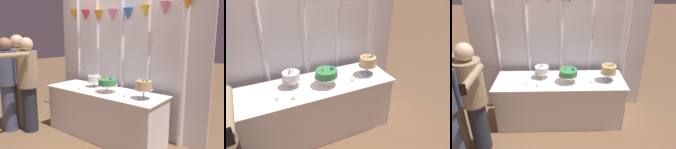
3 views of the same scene
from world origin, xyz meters
The scene contains 9 objects.
ground_plane centered at (0.00, 0.00, 0.00)m, with size 24.00×24.00×0.00m, color #846042.
draped_curtain centered at (0.04, 0.58, 1.29)m, with size 2.97×0.16×2.43m.
cake_table centered at (0.00, 0.10, 0.39)m, with size 2.04×0.68×0.77m.
cake_display_leftmost centered at (-0.28, 0.20, 0.91)m, with size 0.24×0.24×0.23m.
cake_display_center centered at (0.13, 0.05, 0.92)m, with size 0.31×0.31×0.24m.
cake_display_rightmost centered at (0.75, 0.07, 0.95)m, with size 0.25×0.25×0.29m.
tealight_far_left centered at (-0.52, -0.04, 0.78)m, with size 0.05×0.05×0.03m.
tealight_near_left centered at (-0.34, -0.09, 0.78)m, with size 0.05×0.05×0.04m.
tealight_near_right centered at (0.48, 0.00, 0.78)m, with size 0.05×0.05×0.03m.
Camera 2 is at (-0.76, -2.18, 2.21)m, focal length 34.58 mm.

